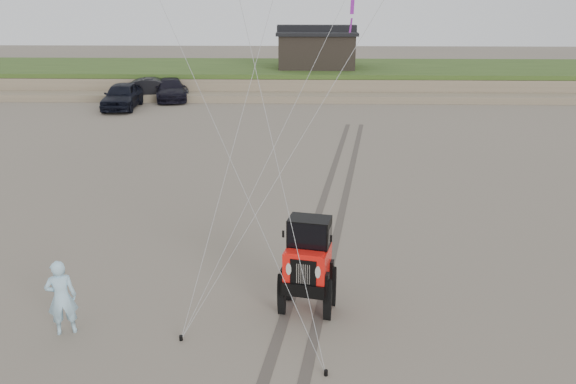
{
  "coord_description": "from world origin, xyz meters",
  "views": [
    {
      "loc": [
        1.11,
        -10.16,
        7.18
      ],
      "look_at": [
        0.71,
        3.0,
        2.6
      ],
      "focal_mm": 35.0,
      "sensor_mm": 36.0,
      "label": 1
    }
  ],
  "objects_px": {
    "jeep": "(307,276)",
    "man": "(61,297)",
    "truck_c": "(171,89)",
    "cabin": "(316,48)",
    "truck_b": "(156,89)",
    "truck_a": "(122,96)"
  },
  "relations": [
    {
      "from": "cabin",
      "to": "man",
      "type": "bearing_deg",
      "value": -99.75
    },
    {
      "from": "jeep",
      "to": "cabin",
      "type": "bearing_deg",
      "value": 100.65
    },
    {
      "from": "truck_c",
      "to": "truck_b",
      "type": "bearing_deg",
      "value": 159.19
    },
    {
      "from": "truck_b",
      "to": "truck_a",
      "type": "bearing_deg",
      "value": 148.38
    },
    {
      "from": "cabin",
      "to": "truck_a",
      "type": "distance_m",
      "value": 16.5
    },
    {
      "from": "truck_a",
      "to": "truck_c",
      "type": "distance_m",
      "value": 4.3
    },
    {
      "from": "man",
      "to": "cabin",
      "type": "bearing_deg",
      "value": -120.39
    },
    {
      "from": "truck_c",
      "to": "jeep",
      "type": "height_order",
      "value": "jeep"
    },
    {
      "from": "truck_b",
      "to": "truck_c",
      "type": "bearing_deg",
      "value": -107.26
    },
    {
      "from": "cabin",
      "to": "man",
      "type": "xyz_separation_m",
      "value": [
        -6.24,
        -36.36,
        -2.34
      ]
    },
    {
      "from": "jeep",
      "to": "truck_a",
      "type": "bearing_deg",
      "value": 127.82
    },
    {
      "from": "cabin",
      "to": "truck_c",
      "type": "relative_size",
      "value": 1.22
    },
    {
      "from": "cabin",
      "to": "truck_b",
      "type": "xyz_separation_m",
      "value": [
        -11.93,
        -5.86,
        -2.45
      ]
    },
    {
      "from": "truck_a",
      "to": "man",
      "type": "distance_m",
      "value": 27.79
    },
    {
      "from": "truck_c",
      "to": "jeep",
      "type": "relative_size",
      "value": 1.05
    },
    {
      "from": "cabin",
      "to": "man",
      "type": "distance_m",
      "value": 36.97
    },
    {
      "from": "cabin",
      "to": "jeep",
      "type": "distance_m",
      "value": 35.32
    },
    {
      "from": "man",
      "to": "jeep",
      "type": "bearing_deg",
      "value": 170.97
    },
    {
      "from": "cabin",
      "to": "truck_b",
      "type": "height_order",
      "value": "cabin"
    },
    {
      "from": "truck_a",
      "to": "man",
      "type": "height_order",
      "value": "man"
    },
    {
      "from": "jeep",
      "to": "man",
      "type": "bearing_deg",
      "value": -156.45
    },
    {
      "from": "truck_a",
      "to": "truck_b",
      "type": "xyz_separation_m",
      "value": [
        1.37,
        3.62,
        -0.09
      ]
    }
  ]
}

